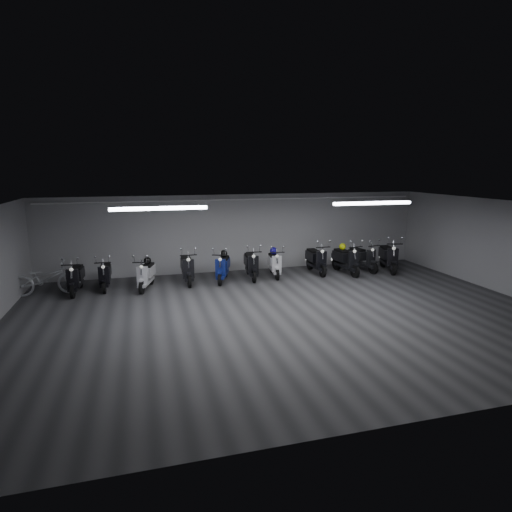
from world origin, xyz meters
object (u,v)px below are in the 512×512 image
object	(u,v)px
scooter_3	(187,264)
scooter_7	(316,255)
scooter_10	(389,253)
helmet_3	(224,254)
scooter_6	(275,260)
helmet_0	(147,261)
scooter_0	(75,273)
scooter_9	(363,254)
scooter_5	(251,260)
helmet_2	(343,247)
scooter_8	(346,255)
bicycle	(45,275)
helmet_1	(274,251)
scooter_1	(105,271)
scooter_4	(223,263)
scooter_2	(146,270)

from	to	relation	value
scooter_3	scooter_7	xyz separation A→B (m)	(4.62, 0.11, 0.00)
scooter_10	helmet_3	world-z (taller)	scooter_10
scooter_6	helmet_0	distance (m)	4.31
scooter_0	scooter_9	bearing A→B (deg)	5.03
scooter_5	helmet_0	bearing A→B (deg)	-171.91
scooter_0	scooter_10	xyz separation A→B (m)	(10.68, -0.04, 0.08)
scooter_10	helmet_2	xyz separation A→B (m)	(-1.72, 0.30, 0.25)
scooter_8	bicycle	size ratio (longest dim) A/B	0.94
scooter_8	helmet_3	world-z (taller)	scooter_8
bicycle	helmet_0	bearing A→B (deg)	-90.98
scooter_10	helmet_1	xyz separation A→B (m)	(-4.24, 0.58, 0.17)
scooter_1	scooter_6	bearing A→B (deg)	1.48
scooter_9	scooter_1	bearing A→B (deg)	166.97
scooter_6	helmet_0	bearing A→B (deg)	-169.34
scooter_4	helmet_3	size ratio (longest dim) A/B	6.67
scooter_2	scooter_3	xyz separation A→B (m)	(1.31, 0.37, 0.05)
helmet_1	scooter_10	bearing A→B (deg)	-7.85
scooter_2	helmet_3	bearing A→B (deg)	27.25
scooter_4	scooter_8	bearing A→B (deg)	18.32
scooter_10	helmet_1	bearing A→B (deg)	-172.27
scooter_1	scooter_9	size ratio (longest dim) A/B	0.94
scooter_6	scooter_9	distance (m)	3.39
helmet_2	bicycle	bearing A→B (deg)	-178.67
scooter_6	helmet_1	xyz separation A→B (m)	(0.03, 0.22, 0.27)
scooter_1	scooter_3	distance (m)	2.55
scooter_10	scooter_9	bearing A→B (deg)	176.38
scooter_0	bicycle	bearing A→B (deg)	-178.58
scooter_5	scooter_4	bearing A→B (deg)	-168.61
scooter_3	bicycle	world-z (taller)	scooter_3
scooter_2	helmet_1	size ratio (longest dim) A/B	6.26
bicycle	scooter_7	bearing A→B (deg)	-90.07
scooter_0	scooter_7	distance (m)	8.00
helmet_0	helmet_1	bearing A→B (deg)	6.00
helmet_3	scooter_6	bearing A→B (deg)	-1.76
scooter_5	scooter_9	bearing A→B (deg)	5.00
scooter_1	scooter_10	distance (m)	9.86
scooter_8	helmet_2	distance (m)	0.38
scooter_4	scooter_10	distance (m)	6.14
scooter_7	bicycle	bearing A→B (deg)	-177.72
scooter_7	helmet_2	distance (m)	1.02
scooter_5	scooter_10	size ratio (longest dim) A/B	0.92
helmet_3	scooter_8	bearing A→B (deg)	-4.83
scooter_2	helmet_3	xyz separation A→B (m)	(2.57, 0.50, 0.30)
scooter_0	scooter_9	world-z (taller)	scooter_9
scooter_6	scooter_7	xyz separation A→B (m)	(1.58, 0.03, 0.06)
scooter_0	bicycle	size ratio (longest dim) A/B	0.87
helmet_0	scooter_7	bearing A→B (deg)	2.53
scooter_4	helmet_0	size ratio (longest dim) A/B	7.17
helmet_3	helmet_0	bearing A→B (deg)	-173.43
scooter_0	scooter_10	world-z (taller)	scooter_10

